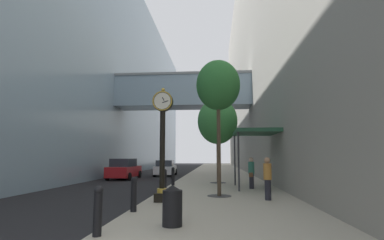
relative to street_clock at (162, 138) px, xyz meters
name	(u,v)px	position (x,y,z in m)	size (l,w,h in m)	color
ground_plane	(187,175)	(-0.77, 19.02, -2.69)	(110.00, 110.00, 0.00)	black
sidewalk_right	(218,173)	(2.46, 22.02, -2.62)	(6.46, 80.00, 0.14)	#ADA593
building_block_left	(96,73)	(-12.18, 21.98, 9.29)	(22.76, 80.00, 24.03)	#849EB2
building_block_right	(284,48)	(10.19, 22.02, 11.69)	(9.00, 80.00, 28.76)	gray
street_clock	(162,138)	(0.00, 0.00, 0.00)	(0.84, 0.55, 4.64)	black
bollard_nearest	(98,210)	(-0.54, -5.24, -1.96)	(0.21, 0.21, 1.13)	black
bollard_second	(134,193)	(-0.54, -2.20, -1.96)	(0.21, 0.21, 1.13)	black
bollard_fourth	(165,179)	(-0.54, 3.89, -1.96)	(0.21, 0.21, 1.13)	black
bollard_fifth	(173,176)	(-0.54, 6.94, -1.96)	(0.21, 0.21, 1.13)	black
street_tree_near	(218,86)	(2.31, 1.91, 2.58)	(2.08, 2.08, 6.37)	#333335
street_tree_mid_near	(217,121)	(2.31, 8.81, 1.69)	(2.78, 2.78, 5.85)	#333335
trash_bin	(172,205)	(1.02, -4.12, -2.01)	(0.53, 0.53, 1.05)	black
pedestrian_walking	(251,172)	(4.16, 5.17, -1.62)	(0.41, 0.50, 1.75)	#23232D
pedestrian_by_clock	(268,177)	(4.32, 0.80, -1.61)	(0.41, 0.41, 1.77)	#23232D
storefront_awning	(255,133)	(4.45, 5.52, 0.59)	(2.40, 3.60, 3.30)	#235138
car_red_near	(124,169)	(-5.73, 13.47, -1.84)	(2.13, 4.54, 1.75)	#AD191E
car_white_mid	(166,168)	(-2.89, 18.10, -1.93)	(2.13, 4.38, 1.56)	silver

